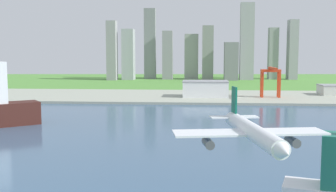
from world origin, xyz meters
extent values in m
plane|color=#518C3A|center=(0.00, 300.00, 0.00)|extent=(2400.00, 2400.00, 0.00)
cube|color=#385675|center=(0.00, 240.00, 0.07)|extent=(840.00, 360.00, 0.15)
cube|color=#9AA190|center=(0.00, 490.00, 1.25)|extent=(840.00, 140.00, 2.50)
cylinder|color=white|center=(25.86, 128.22, 30.71)|extent=(11.00, 40.49, 4.34)
cone|color=white|center=(29.51, 106.63, 30.71)|extent=(4.86, 5.39, 4.12)
cube|color=white|center=(25.52, 130.21, 30.06)|extent=(40.75, 15.39, 0.50)
cube|color=#0C5947|center=(22.83, 146.12, 35.48)|extent=(1.30, 4.86, 10.40)
cube|color=white|center=(22.83, 146.12, 31.58)|extent=(14.88, 6.76, 0.36)
cylinder|color=#4C4F54|center=(36.72, 130.88, 27.68)|extent=(3.29, 5.96, 2.38)
cylinder|color=#4C4F54|center=(14.73, 127.16, 27.68)|extent=(3.29, 5.96, 2.38)
cube|color=red|center=(81.93, 471.02, 16.55)|extent=(2.20, 2.20, 28.09)
cube|color=red|center=(100.42, 471.02, 16.55)|extent=(2.20, 2.20, 28.09)
cube|color=red|center=(81.93, 479.02, 16.55)|extent=(2.20, 2.20, 28.09)
cube|color=red|center=(100.42, 479.02, 16.55)|extent=(2.20, 2.20, 28.09)
cube|color=red|center=(91.18, 475.02, 31.99)|extent=(20.89, 10.00, 2.80)
cube|color=red|center=(91.18, 464.51, 34.79)|extent=(2.60, 42.04, 2.60)
cube|color=white|center=(19.77, 476.97, 10.85)|extent=(49.74, 32.69, 16.70)
cube|color=gray|center=(19.77, 476.97, 19.80)|extent=(50.73, 33.35, 1.20)
cube|color=gray|center=(-154.08, 790.11, 56.42)|extent=(18.19, 20.93, 112.84)
cube|color=#9CA1A8|center=(-125.01, 805.75, 48.98)|extent=(22.90, 27.46, 97.96)
cube|color=gray|center=(-85.98, 835.81, 70.16)|extent=(22.57, 16.84, 140.31)
cube|color=gray|center=(-49.38, 821.23, 47.62)|extent=(20.24, 15.35, 95.24)
cube|color=gray|center=(-2.56, 840.19, 44.81)|extent=(27.28, 25.71, 89.63)
cube|color=gray|center=(29.72, 821.60, 52.49)|extent=(21.48, 20.93, 104.98)
cube|color=gray|center=(73.79, 802.73, 36.06)|extent=(25.92, 26.30, 72.13)
cube|color=#9C9BA3|center=(104.40, 814.44, 73.77)|extent=(25.91, 15.69, 147.53)
cube|color=gray|center=(159.36, 842.18, 50.76)|extent=(17.95, 22.11, 101.52)
cube|color=#9A98A2|center=(195.88, 837.53, 58.32)|extent=(17.24, 27.36, 116.64)
camera|label=1|loc=(12.16, 25.80, 50.45)|focal=42.99mm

